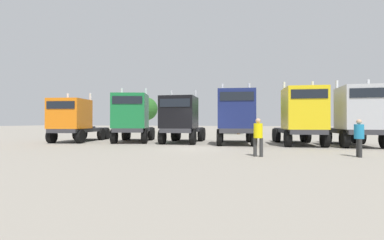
{
  "coord_description": "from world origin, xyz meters",
  "views": [
    {
      "loc": [
        3.62,
        -16.04,
        1.55
      ],
      "look_at": [
        -1.05,
        4.18,
        1.72
      ],
      "focal_mm": 25.46,
      "sensor_mm": 36.0,
      "label": 1
    }
  ],
  "objects_px": {
    "visitor_with_camera": "(359,135)",
    "semi_truck_silver": "(357,116)",
    "semi_truck_navy": "(236,117)",
    "semi_truck_yellow": "(301,116)",
    "semi_truck_black": "(181,119)",
    "visitor_in_hivis": "(258,134)",
    "semi_truck_orange": "(74,120)",
    "semi_truck_green": "(132,118)"
  },
  "relations": [
    {
      "from": "semi_truck_navy",
      "to": "semi_truck_yellow",
      "type": "relative_size",
      "value": 0.94
    },
    {
      "from": "visitor_in_hivis",
      "to": "semi_truck_orange",
      "type": "bearing_deg",
      "value": -97.53
    },
    {
      "from": "semi_truck_orange",
      "to": "semi_truck_silver",
      "type": "xyz_separation_m",
      "value": [
        20.12,
        0.51,
        0.23
      ]
    },
    {
      "from": "semi_truck_black",
      "to": "visitor_in_hivis",
      "type": "height_order",
      "value": "semi_truck_black"
    },
    {
      "from": "semi_truck_orange",
      "to": "semi_truck_green",
      "type": "distance_m",
      "value": 4.66
    },
    {
      "from": "semi_truck_orange",
      "to": "semi_truck_black",
      "type": "relative_size",
      "value": 1.07
    },
    {
      "from": "visitor_in_hivis",
      "to": "semi_truck_black",
      "type": "bearing_deg",
      "value": -125.27
    },
    {
      "from": "semi_truck_navy",
      "to": "semi_truck_silver",
      "type": "relative_size",
      "value": 1.02
    },
    {
      "from": "semi_truck_green",
      "to": "semi_truck_navy",
      "type": "relative_size",
      "value": 1.03
    },
    {
      "from": "semi_truck_orange",
      "to": "visitor_with_camera",
      "type": "bearing_deg",
      "value": 66.15
    },
    {
      "from": "semi_truck_yellow",
      "to": "visitor_in_hivis",
      "type": "bearing_deg",
      "value": -28.09
    },
    {
      "from": "semi_truck_navy",
      "to": "semi_truck_yellow",
      "type": "bearing_deg",
      "value": 88.22
    },
    {
      "from": "semi_truck_navy",
      "to": "semi_truck_silver",
      "type": "xyz_separation_m",
      "value": [
        7.61,
        0.16,
        0.06
      ]
    },
    {
      "from": "semi_truck_green",
      "to": "visitor_in_hivis",
      "type": "height_order",
      "value": "semi_truck_green"
    },
    {
      "from": "semi_truck_orange",
      "to": "semi_truck_navy",
      "type": "bearing_deg",
      "value": 83.52
    },
    {
      "from": "semi_truck_green",
      "to": "semi_truck_black",
      "type": "relative_size",
      "value": 1.07
    },
    {
      "from": "semi_truck_silver",
      "to": "visitor_in_hivis",
      "type": "xyz_separation_m",
      "value": [
        -6.2,
        -6.52,
        -0.97
      ]
    },
    {
      "from": "semi_truck_green",
      "to": "visitor_with_camera",
      "type": "distance_m",
      "value": 14.89
    },
    {
      "from": "visitor_with_camera",
      "to": "semi_truck_green",
      "type": "bearing_deg",
      "value": -19.53
    },
    {
      "from": "semi_truck_navy",
      "to": "visitor_with_camera",
      "type": "xyz_separation_m",
      "value": [
        5.79,
        -5.52,
        -0.95
      ]
    },
    {
      "from": "semi_truck_green",
      "to": "visitor_with_camera",
      "type": "bearing_deg",
      "value": 52.73
    },
    {
      "from": "semi_truck_black",
      "to": "semi_truck_yellow",
      "type": "bearing_deg",
      "value": 86.99
    },
    {
      "from": "semi_truck_orange",
      "to": "semi_truck_yellow",
      "type": "relative_size",
      "value": 0.97
    },
    {
      "from": "visitor_with_camera",
      "to": "semi_truck_yellow",
      "type": "bearing_deg",
      "value": -72.02
    },
    {
      "from": "semi_truck_black",
      "to": "semi_truck_navy",
      "type": "bearing_deg",
      "value": 82.16
    },
    {
      "from": "semi_truck_green",
      "to": "semi_truck_black",
      "type": "distance_m",
      "value": 3.85
    },
    {
      "from": "semi_truck_yellow",
      "to": "visitor_with_camera",
      "type": "bearing_deg",
      "value": 9.94
    },
    {
      "from": "semi_truck_black",
      "to": "visitor_in_hivis",
      "type": "relative_size",
      "value": 3.4
    },
    {
      "from": "visitor_with_camera",
      "to": "semi_truck_navy",
      "type": "bearing_deg",
      "value": -40.18
    },
    {
      "from": "semi_truck_green",
      "to": "visitor_in_hivis",
      "type": "distance_m",
      "value": 11.46
    },
    {
      "from": "semi_truck_green",
      "to": "visitor_with_camera",
      "type": "height_order",
      "value": "semi_truck_green"
    },
    {
      "from": "semi_truck_green",
      "to": "semi_truck_navy",
      "type": "xyz_separation_m",
      "value": [
        7.89,
        -0.28,
        0.02
      ]
    },
    {
      "from": "semi_truck_navy",
      "to": "semi_truck_silver",
      "type": "height_order",
      "value": "semi_truck_silver"
    },
    {
      "from": "semi_truck_silver",
      "to": "visitor_with_camera",
      "type": "relative_size",
      "value": 3.59
    },
    {
      "from": "visitor_in_hivis",
      "to": "visitor_with_camera",
      "type": "height_order",
      "value": "visitor_in_hivis"
    },
    {
      "from": "semi_truck_silver",
      "to": "visitor_with_camera",
      "type": "bearing_deg",
      "value": -18.94
    },
    {
      "from": "semi_truck_silver",
      "to": "visitor_in_hivis",
      "type": "height_order",
      "value": "semi_truck_silver"
    },
    {
      "from": "visitor_in_hivis",
      "to": "semi_truck_green",
      "type": "bearing_deg",
      "value": -109.67
    },
    {
      "from": "semi_truck_yellow",
      "to": "visitor_in_hivis",
      "type": "xyz_separation_m",
      "value": [
        -2.88,
        -6.63,
        -0.98
      ]
    },
    {
      "from": "visitor_with_camera",
      "to": "semi_truck_silver",
      "type": "bearing_deg",
      "value": -104.36
    },
    {
      "from": "semi_truck_black",
      "to": "visitor_in_hivis",
      "type": "bearing_deg",
      "value": 36.83
    },
    {
      "from": "semi_truck_orange",
      "to": "semi_truck_green",
      "type": "xyz_separation_m",
      "value": [
        4.61,
        0.63,
        0.15
      ]
    }
  ]
}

